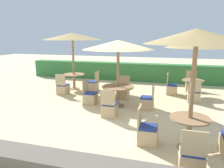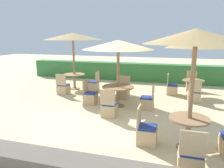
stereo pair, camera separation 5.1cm
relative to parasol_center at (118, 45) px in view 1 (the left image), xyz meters
name	(u,v)px [view 1 (the left image)]	position (x,y,z in m)	size (l,w,h in m)	color
ground_plane	(107,114)	(-0.14, -0.89, -2.24)	(40.00, 40.00, 0.00)	beige
hedge_row	(136,72)	(-0.14, 4.93, -1.74)	(13.00, 0.70, 1.01)	#387A3D
stone_border	(54,166)	(-0.14, -4.30, -2.04)	(10.00, 0.56, 0.40)	#6B6056
parasol_center	(118,45)	(0.00, 0.00, 0.00)	(2.51, 2.51, 2.41)	#93704C
round_table_center	(118,90)	(0.00, 0.00, -1.63)	(1.16, 1.16, 0.76)	#93704C
patio_chair_center_north	(123,92)	(-0.05, 1.09, -1.98)	(0.46, 0.46, 0.93)	tan
patio_chair_center_east	(147,102)	(1.08, -0.02, -1.98)	(0.46, 0.46, 0.93)	tan
patio_chair_center_west	(90,97)	(-1.10, 0.00, -1.98)	(0.46, 0.46, 0.93)	tan
patio_chair_center_south	(109,109)	(0.00, -1.09, -1.98)	(0.46, 0.46, 0.93)	tan
parasol_back_left	(72,37)	(-2.73, 2.03, 0.28)	(2.77, 2.77, 2.69)	#93704C
round_table_back_left	(74,77)	(-2.73, 2.03, -1.67)	(1.02, 1.02, 0.74)	#93704C
patio_chair_back_left_east	(93,85)	(-1.72, 2.01, -1.98)	(0.46, 0.46, 0.93)	tan
patio_chair_back_left_south	(63,88)	(-2.78, 1.00, -1.98)	(0.46, 0.46, 0.93)	tan
parasol_back_right	(196,44)	(2.75, 2.24, -0.02)	(2.56, 2.56, 2.40)	#93704C
round_table_back_right	(193,84)	(2.75, 2.24, -1.71)	(0.91, 0.91, 0.71)	#93704C
patio_chair_back_right_south	(194,95)	(2.74, 1.36, -1.98)	(0.46, 0.46, 0.93)	tan
patio_chair_back_right_west	(171,89)	(1.88, 2.29, -1.98)	(0.46, 0.46, 0.93)	tan
patio_chair_back_right_north	(191,85)	(2.75, 3.18, -1.98)	(0.46, 0.46, 0.93)	tan
parasol_front_right	(197,37)	(2.33, -2.55, 0.29)	(2.24, 2.24, 2.71)	#93704C
round_table_front_right	(189,126)	(2.33, -2.55, -1.68)	(0.90, 0.90, 0.75)	#93704C
patio_chair_front_right_west	(147,133)	(1.38, -2.58, -1.98)	(0.46, 0.46, 0.93)	tan
patio_chair_front_right_south	(192,160)	(2.34, -3.50, -1.98)	(0.46, 0.46, 0.93)	tan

